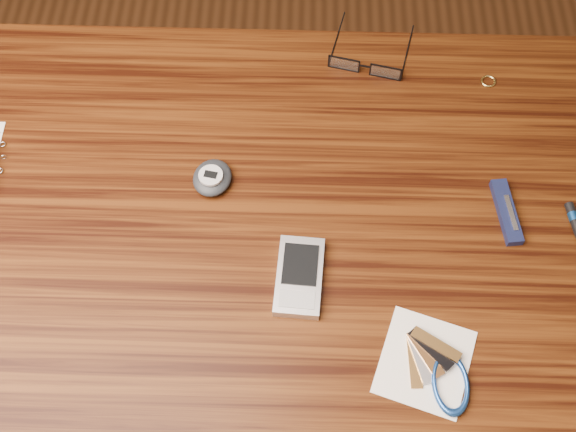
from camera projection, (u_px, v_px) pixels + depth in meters
The scene contains 8 objects.
ground at pixel (252, 400), 1.55m from camera, with size 3.80×3.80×0.00m, color #472814.
desk at pixel (232, 273), 0.98m from camera, with size 1.00×0.70×0.75m.
eyeglasses at pixel (366, 65), 1.02m from camera, with size 0.13×0.13×0.02m.
gold_ring at pixel (488, 81), 1.02m from camera, with size 0.02×0.02×0.00m, color tan.
pda_phone at pixel (299, 276), 0.86m from camera, with size 0.06×0.10×0.02m.
pedometer at pixel (212, 178), 0.93m from camera, with size 0.06×0.07×0.02m.
notepad_keys at pixel (438, 371), 0.81m from camera, with size 0.13×0.13×0.01m.
pocket_knife at pixel (506, 212), 0.91m from camera, with size 0.03×0.09×0.01m.
Camera 1 is at (0.09, -0.41, 1.54)m, focal length 45.00 mm.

